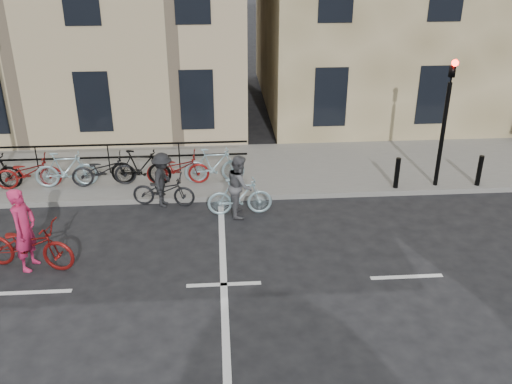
{
  "coord_description": "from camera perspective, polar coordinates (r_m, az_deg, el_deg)",
  "views": [
    {
      "loc": [
        -0.04,
        -10.18,
        7.05
      ],
      "look_at": [
        0.86,
        2.25,
        1.1
      ],
      "focal_mm": 40.0,
      "sensor_mm": 36.0,
      "label": 1
    }
  ],
  "objects": [
    {
      "name": "cyclist_pink",
      "position": [
        13.57,
        -21.96,
        -4.57
      ],
      "size": [
        2.28,
        1.23,
        1.93
      ],
      "rotation": [
        0.0,
        0.0,
        1.34
      ],
      "color": "maroon",
      "rests_on": "ground"
    },
    {
      "name": "cyclist_grey",
      "position": [
        14.86,
        -1.64,
        0.09
      ],
      "size": [
        1.72,
        0.82,
        1.65
      ],
      "rotation": [
        0.0,
        0.0,
        1.6
      ],
      "color": "#90B2BD",
      "rests_on": "ground"
    },
    {
      "name": "ground",
      "position": [
        12.38,
        -3.24,
        -9.22
      ],
      "size": [
        120.0,
        120.0,
        0.0
      ],
      "primitive_type": "plane",
      "color": "black",
      "rests_on": "ground"
    },
    {
      "name": "bollard_east",
      "position": [
        16.59,
        13.92,
        1.86
      ],
      "size": [
        0.14,
        0.14,
        0.9
      ],
      "primitive_type": "cylinder",
      "color": "black",
      "rests_on": "sidewalk"
    },
    {
      "name": "parked_bikes",
      "position": [
        16.95,
        -16.86,
        2.17
      ],
      "size": [
        9.35,
        1.23,
        1.05
      ],
      "color": "black",
      "rests_on": "sidewalk"
    },
    {
      "name": "cyclist_dark",
      "position": [
        15.56,
        -9.27,
        0.67
      ],
      "size": [
        1.78,
        1.06,
        1.52
      ],
      "rotation": [
        0.0,
        0.0,
        1.41
      ],
      "color": "black",
      "rests_on": "ground"
    },
    {
      "name": "sidewalk",
      "position": [
        18.06,
        -16.46,
        1.7
      ],
      "size": [
        46.0,
        4.0,
        0.15
      ],
      "primitive_type": "cube",
      "color": "slate",
      "rests_on": "ground"
    },
    {
      "name": "bollard_west",
      "position": [
        17.47,
        21.44,
        2.01
      ],
      "size": [
        0.14,
        0.14,
        0.9
      ],
      "primitive_type": "cylinder",
      "color": "black",
      "rests_on": "sidewalk"
    },
    {
      "name": "traffic_light",
      "position": [
        16.46,
        18.53,
        7.98
      ],
      "size": [
        0.18,
        0.3,
        3.9
      ],
      "color": "black",
      "rests_on": "sidewalk"
    }
  ]
}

